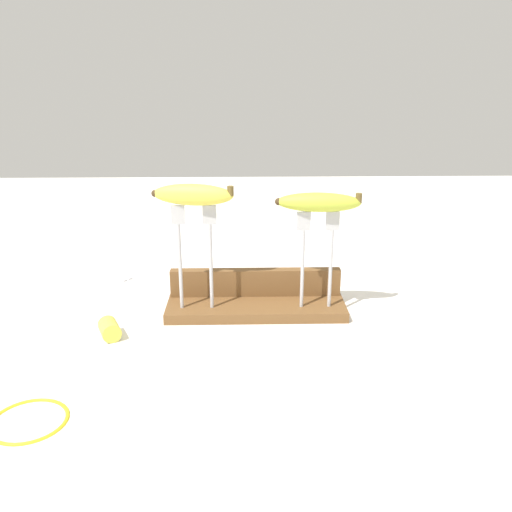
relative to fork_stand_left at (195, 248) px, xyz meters
name	(u,v)px	position (x,y,z in m)	size (l,w,h in m)	color
ground_plane	(256,312)	(0.12, 0.02, -0.14)	(3.00, 3.00, 0.00)	silver
wooden_board	(256,308)	(0.12, 0.02, -0.13)	(0.36, 0.11, 0.02)	brown
board_backstop	(255,282)	(0.12, 0.06, -0.09)	(0.35, 0.02, 0.06)	brown
fork_stand_left	(195,248)	(0.00, 0.00, 0.00)	(0.08, 0.01, 0.21)	#B2B2B7
fork_stand_right	(317,251)	(0.23, 0.00, -0.01)	(0.08, 0.01, 0.19)	#B2B2B7
banana_raised_left	(193,195)	(0.00, 0.00, 0.10)	(0.16, 0.06, 0.04)	#DBD147
banana_raised_right	(319,202)	(0.23, 0.00, 0.09)	(0.16, 0.05, 0.04)	#B2C138
fork_fallen_near	(137,283)	(-0.15, 0.18, -0.14)	(0.15, 0.14, 0.01)	#B2B2B7
banana_chunk_far	(110,329)	(-0.15, -0.09, -0.12)	(0.05, 0.06, 0.03)	#DBD147
wire_coil	(29,419)	(-0.21, -0.34, -0.14)	(0.11, 0.11, 0.01)	gold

